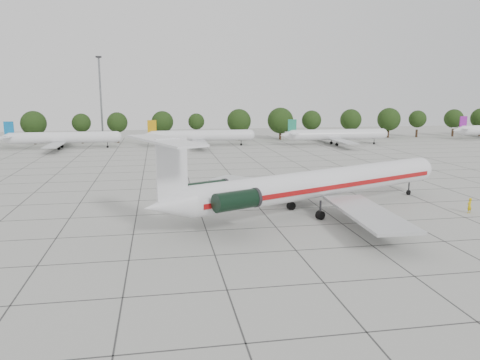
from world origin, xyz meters
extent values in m
plane|color=#A6A69F|center=(0.00, 0.00, 0.00)|extent=(260.00, 260.00, 0.00)
cube|color=#383838|center=(0.00, 15.00, 0.01)|extent=(170.00, 170.00, 0.02)
cylinder|color=silver|center=(7.95, -1.91, 3.74)|extent=(36.74, 18.42, 3.53)
sphere|color=silver|center=(25.62, 5.68, 3.74)|extent=(3.53, 3.53, 3.53)
cone|color=silver|center=(-12.18, -10.55, 3.74)|extent=(6.30, 5.35, 3.53)
cube|color=#A00E10|center=(7.24, -0.27, 3.47)|extent=(34.39, 14.82, 0.59)
cube|color=#A00E10|center=(8.65, -3.55, 3.47)|extent=(34.39, 14.82, 0.59)
cube|color=#B7BABC|center=(1.70, 5.87, 2.30)|extent=(15.23, 14.34, 0.32)
cube|color=#B7BABC|center=(9.29, -11.80, 2.30)|extent=(5.40, 16.17, 0.32)
cube|color=black|center=(-7.24, -5.81, 4.06)|extent=(2.71, 2.20, 0.27)
cylinder|color=black|center=(-7.53, -5.13, 4.06)|extent=(5.51, 3.89, 2.03)
cube|color=black|center=(-5.34, -10.23, 4.06)|extent=(2.71, 2.20, 0.27)
cylinder|color=black|center=(-5.04, -10.92, 4.06)|extent=(5.51, 3.89, 2.03)
cube|color=silver|center=(-11.69, -10.34, 7.48)|extent=(3.26, 1.62, 6.41)
cube|color=silver|center=(-12.38, -10.64, 10.47)|extent=(8.00, 13.05, 0.24)
cylinder|color=black|center=(23.66, 4.84, 1.02)|extent=(0.28, 0.28, 2.03)
cylinder|color=black|center=(23.66, 4.84, 0.37)|extent=(0.81, 0.57, 0.75)
cylinder|color=black|center=(3.91, -0.62, 1.39)|extent=(0.34, 0.34, 1.92)
cylinder|color=black|center=(3.91, -0.62, 0.53)|extent=(1.23, 1.01, 1.07)
cylinder|color=black|center=(6.10, -5.73, 1.39)|extent=(0.34, 0.34, 1.92)
cylinder|color=black|center=(6.10, -5.73, 0.53)|extent=(1.23, 1.01, 1.07)
imported|color=gold|center=(25.86, -6.11, 0.99)|extent=(0.84, 0.71, 1.97)
cylinder|color=silver|center=(-37.88, 72.35, 3.00)|extent=(27.20, 3.00, 3.00)
cube|color=#B7BABC|center=(-38.88, 72.35, 1.80)|extent=(3.50, 27.20, 0.25)
cube|color=#0C62A1|center=(-51.32, 72.35, 5.60)|extent=(2.40, 0.25, 3.60)
cylinder|color=black|center=(-38.88, 74.55, 0.40)|extent=(0.80, 0.45, 0.80)
cylinder|color=black|center=(-38.88, 70.15, 0.40)|extent=(0.80, 0.45, 0.80)
cylinder|color=silver|center=(-1.22, 71.49, 3.00)|extent=(27.20, 3.00, 3.00)
cube|color=#B7BABC|center=(-2.22, 71.49, 1.80)|extent=(3.50, 27.20, 0.25)
cube|color=#BA830A|center=(-14.66, 71.49, 5.60)|extent=(2.40, 0.25, 3.60)
cylinder|color=black|center=(-2.22, 73.69, 0.40)|extent=(0.80, 0.45, 0.80)
cylinder|color=black|center=(-2.22, 69.29, 0.40)|extent=(0.80, 0.45, 0.80)
cylinder|color=silver|center=(37.27, 68.09, 3.00)|extent=(27.20, 3.00, 3.00)
cube|color=#B7BABC|center=(36.27, 68.09, 1.80)|extent=(3.50, 27.20, 0.25)
cube|color=#1B7A5D|center=(23.83, 68.09, 5.60)|extent=(2.40, 0.25, 3.60)
cylinder|color=black|center=(36.27, 70.29, 0.40)|extent=(0.80, 0.45, 0.80)
cylinder|color=black|center=(36.27, 65.89, 0.40)|extent=(0.80, 0.45, 0.80)
cube|color=#871B94|center=(80.97, 74.38, 5.60)|extent=(2.40, 0.25, 3.60)
cylinder|color=#332114|center=(-48.26, 85.00, 1.25)|extent=(0.70, 0.70, 2.50)
sphere|color=black|center=(-48.26, 85.00, 6.00)|extent=(7.15, 7.15, 7.15)
cylinder|color=#332114|center=(-35.07, 85.00, 1.25)|extent=(0.70, 0.70, 2.50)
sphere|color=black|center=(-35.07, 85.00, 6.00)|extent=(5.43, 5.43, 5.43)
cylinder|color=#332114|center=(-24.88, 85.00, 1.25)|extent=(0.70, 0.70, 2.50)
sphere|color=black|center=(-24.88, 85.00, 6.00)|extent=(5.99, 5.99, 5.99)
cylinder|color=#332114|center=(-11.69, 85.00, 1.25)|extent=(0.70, 0.70, 2.50)
sphere|color=black|center=(-11.69, 85.00, 6.00)|extent=(6.50, 6.50, 6.50)
cylinder|color=#332114|center=(-1.50, 85.00, 1.25)|extent=(0.70, 0.70, 2.50)
sphere|color=black|center=(-1.50, 85.00, 6.00)|extent=(4.93, 4.93, 4.93)
cylinder|color=#332114|center=(11.69, 85.00, 1.25)|extent=(0.70, 0.70, 2.50)
sphere|color=black|center=(11.69, 85.00, 6.00)|extent=(7.40, 7.40, 7.40)
cylinder|color=#332114|center=(24.88, 85.00, 1.25)|extent=(0.70, 0.70, 2.50)
sphere|color=black|center=(24.88, 85.00, 6.00)|extent=(8.08, 8.08, 8.08)
cylinder|color=#332114|center=(35.07, 85.00, 1.25)|extent=(0.70, 0.70, 2.50)
sphere|color=black|center=(35.07, 85.00, 6.00)|extent=(6.17, 6.17, 6.17)
cylinder|color=#332114|center=(48.26, 85.00, 1.25)|extent=(0.70, 0.70, 2.50)
sphere|color=black|center=(48.26, 85.00, 6.00)|extent=(6.82, 6.82, 6.82)
cylinder|color=#332114|center=(61.45, 85.00, 1.25)|extent=(0.70, 0.70, 2.50)
sphere|color=black|center=(61.45, 85.00, 6.00)|extent=(7.44, 7.44, 7.44)
cylinder|color=#332114|center=(71.64, 85.00, 1.25)|extent=(0.70, 0.70, 2.50)
sphere|color=black|center=(71.64, 85.00, 6.00)|extent=(5.66, 5.66, 5.66)
cylinder|color=#332114|center=(84.83, 85.00, 1.25)|extent=(0.70, 0.70, 2.50)
sphere|color=black|center=(84.83, 85.00, 6.00)|extent=(6.25, 6.25, 6.25)
cylinder|color=#332114|center=(95.02, 85.00, 1.25)|extent=(0.70, 0.70, 2.50)
cylinder|color=slate|center=(-30.00, 92.00, 12.50)|extent=(0.56, 0.56, 25.00)
cube|color=black|center=(-30.00, 92.00, 25.20)|extent=(1.60, 1.60, 0.50)
camera|label=1|loc=(-12.90, -58.08, 15.48)|focal=35.00mm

